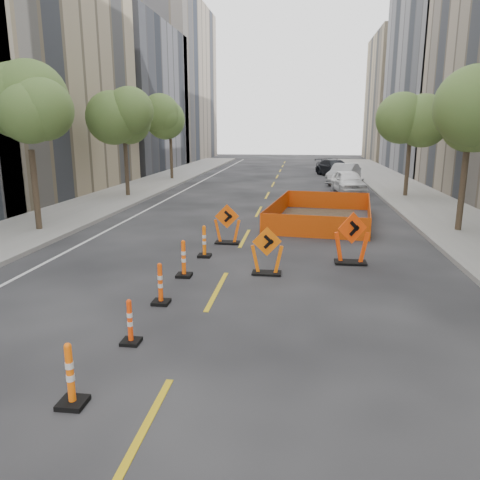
# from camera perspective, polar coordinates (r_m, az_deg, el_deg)

# --- Properties ---
(ground_plane) EXTENTS (140.00, 140.00, 0.00)m
(ground_plane) POSITION_cam_1_polar(r_m,az_deg,el_deg) (8.66, -7.61, -14.93)
(ground_plane) COLOR black
(sidewalk_left) EXTENTS (4.00, 90.00, 0.15)m
(sidewalk_left) POSITION_cam_1_polar(r_m,az_deg,el_deg) (22.65, -22.02, 2.20)
(sidewalk_left) COLOR gray
(sidewalk_left) RESTS_ON ground
(sidewalk_right) EXTENTS (4.00, 90.00, 0.15)m
(sidewalk_right) POSITION_cam_1_polar(r_m,az_deg,el_deg) (20.94, 26.56, 0.91)
(sidewalk_right) COLOR gray
(sidewalk_right) RESTS_ON ground
(bld_left_d) EXTENTS (12.00, 16.00, 14.00)m
(bld_left_d) POSITION_cam_1_polar(r_m,az_deg,el_deg) (50.39, -15.49, 16.25)
(bld_left_d) COLOR #4C4C51
(bld_left_d) RESTS_ON ground
(bld_left_e) EXTENTS (12.00, 20.00, 20.00)m
(bld_left_e) POSITION_cam_1_polar(r_m,az_deg,el_deg) (66.04, -9.92, 18.35)
(bld_left_e) COLOR gray
(bld_left_e) RESTS_ON ground
(bld_right_d) EXTENTS (12.00, 18.00, 20.00)m
(bld_right_d) POSITION_cam_1_polar(r_m,az_deg,el_deg) (50.18, 26.15, 18.87)
(bld_right_d) COLOR gray
(bld_right_d) RESTS_ON ground
(bld_right_e) EXTENTS (12.00, 14.00, 16.00)m
(bld_right_e) POSITION_cam_1_polar(r_m,az_deg,el_deg) (67.73, 20.96, 15.87)
(bld_right_e) COLOR tan
(bld_right_e) RESTS_ON ground
(tree_l_b) EXTENTS (2.80, 2.80, 5.95)m
(tree_l_b) POSITION_cam_1_polar(r_m,az_deg,el_deg) (20.27, -24.42, 13.47)
(tree_l_b) COLOR #382B1E
(tree_l_b) RESTS_ON ground
(tree_l_c) EXTENTS (2.80, 2.80, 5.95)m
(tree_l_c) POSITION_cam_1_polar(r_m,az_deg,el_deg) (29.29, -13.96, 13.87)
(tree_l_c) COLOR #382B1E
(tree_l_c) RESTS_ON ground
(tree_l_d) EXTENTS (2.80, 2.80, 5.95)m
(tree_l_d) POSITION_cam_1_polar(r_m,az_deg,el_deg) (38.79, -8.51, 13.91)
(tree_l_d) COLOR #382B1E
(tree_l_d) RESTS_ON ground
(tree_r_b) EXTENTS (2.80, 2.80, 5.95)m
(tree_r_b) POSITION_cam_1_polar(r_m,az_deg,el_deg) (20.36, 26.26, 13.29)
(tree_r_b) COLOR #382B1E
(tree_r_b) RESTS_ON ground
(tree_r_c) EXTENTS (2.80, 2.80, 5.95)m
(tree_r_c) POSITION_cam_1_polar(r_m,az_deg,el_deg) (30.02, 20.14, 13.44)
(tree_r_c) COLOR #382B1E
(tree_r_c) RESTS_ON ground
(channelizer_2) EXTENTS (0.41, 0.41, 1.03)m
(channelizer_2) POSITION_cam_1_polar(r_m,az_deg,el_deg) (7.71, -20.00, -15.16)
(channelizer_2) COLOR #FF640A
(channelizer_2) RESTS_ON ground
(channelizer_3) EXTENTS (0.36, 0.36, 0.91)m
(channelizer_3) POSITION_cam_1_polar(r_m,az_deg,el_deg) (9.43, -13.27, -9.66)
(channelizer_3) COLOR #F33E0A
(channelizer_3) RESTS_ON ground
(channelizer_4) EXTENTS (0.40, 0.40, 1.02)m
(channelizer_4) POSITION_cam_1_polar(r_m,az_deg,el_deg) (11.32, -9.69, -5.26)
(channelizer_4) COLOR #EA4809
(channelizer_4) RESTS_ON ground
(channelizer_5) EXTENTS (0.42, 0.42, 1.07)m
(channelizer_5) POSITION_cam_1_polar(r_m,az_deg,el_deg) (13.27, -6.89, -2.25)
(channelizer_5) COLOR #FD580A
(channelizer_5) RESTS_ON ground
(channelizer_6) EXTENTS (0.42, 0.42, 1.05)m
(channelizer_6) POSITION_cam_1_polar(r_m,az_deg,el_deg) (15.26, -4.38, -0.15)
(channelizer_6) COLOR orange
(channelizer_6) RESTS_ON ground
(chevron_sign_left) EXTENTS (1.06, 0.75, 1.46)m
(chevron_sign_left) POSITION_cam_1_polar(r_m,az_deg,el_deg) (16.98, -1.57, 1.97)
(chevron_sign_left) COLOR #EA5509
(chevron_sign_left) RESTS_ON ground
(chevron_sign_center) EXTENTS (1.03, 0.75, 1.40)m
(chevron_sign_center) POSITION_cam_1_polar(r_m,az_deg,el_deg) (13.37, 3.31, -1.32)
(chevron_sign_center) COLOR #E96109
(chevron_sign_center) RESTS_ON ground
(chevron_sign_right) EXTENTS (1.26, 1.04, 1.63)m
(chevron_sign_right) POSITION_cam_1_polar(r_m,az_deg,el_deg) (14.79, 13.47, 0.22)
(chevron_sign_right) COLOR #F7420A
(chevron_sign_right) RESTS_ON ground
(safety_fence) EXTENTS (5.00, 7.55, 0.89)m
(safety_fence) POSITION_cam_1_polar(r_m,az_deg,el_deg) (21.56, 9.93, 3.46)
(safety_fence) COLOR #D7400B
(safety_fence) RESTS_ON ground
(parked_car_near) EXTENTS (2.30, 4.51, 1.47)m
(parked_car_near) POSITION_cam_1_polar(r_m,az_deg,el_deg) (31.56, 13.07, 6.96)
(parked_car_near) COLOR white
(parked_car_near) RESTS_ON ground
(parked_car_mid) EXTENTS (3.02, 4.88, 1.52)m
(parked_car_mid) POSITION_cam_1_polar(r_m,az_deg,el_deg) (36.59, 12.55, 7.86)
(parked_car_mid) COLOR #9C9DA1
(parked_car_mid) RESTS_ON ground
(parked_car_far) EXTENTS (3.84, 5.37, 1.44)m
(parked_car_far) POSITION_cam_1_polar(r_m,az_deg,el_deg) (42.74, 11.49, 8.62)
(parked_car_far) COLOR black
(parked_car_far) RESTS_ON ground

